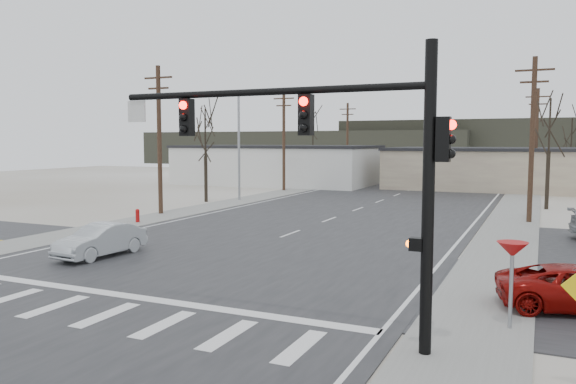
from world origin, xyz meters
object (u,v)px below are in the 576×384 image
traffic_signal_mast (348,153)px  fire_hydrant (138,216)px  car_far_b (409,173)px  car_far_a (421,176)px  sedan_crossing (101,240)px

traffic_signal_mast → fire_hydrant: bearing=141.9°
traffic_signal_mast → car_far_b: (-11.82, 61.14, -3.86)m
traffic_signal_mast → car_far_b: 62.39m
fire_hydrant → car_far_a: (8.97, 41.46, 0.36)m
car_far_a → traffic_signal_mast: bearing=90.1°
traffic_signal_mast → car_far_b: traffic_signal_mast is taller
traffic_signal_mast → sedan_crossing: traffic_signal_mast is taller
fire_hydrant → car_far_b: size_ratio=0.19×
fire_hydrant → sedan_crossing: sedan_crossing is taller
car_far_a → car_far_b: (-2.70, 5.48, -0.00)m
traffic_signal_mast → car_far_b: bearing=100.9°
traffic_signal_mast → sedan_crossing: (-12.89, 5.49, -3.94)m
fire_hydrant → car_far_a: bearing=77.8°
traffic_signal_mast → sedan_crossing: size_ratio=2.13×
sedan_crossing → car_far_a: size_ratio=0.80×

